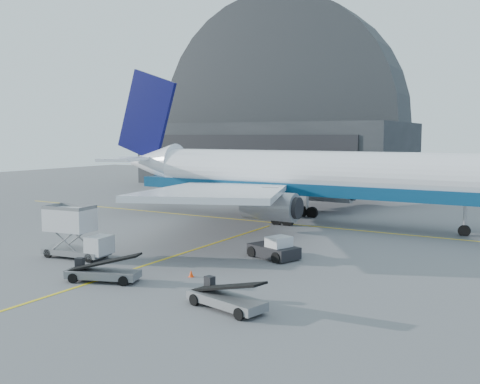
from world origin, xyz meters
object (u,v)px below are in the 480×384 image
Objects in this scene: catering_truck at (75,233)px; belt_loader_b at (226,298)px; pushback_tug at (275,250)px; airliner at (295,176)px; belt_loader_a at (102,272)px.

catering_truck reaches higher than belt_loader_b.
pushback_tug is (13.75, 7.73, -1.27)m from catering_truck.
airliner is at bearing 120.75° from belt_loader_b.
catering_truck is 1.30× the size of pushback_tug.
pushback_tug is 0.87× the size of belt_loader_a.
belt_loader_a is 0.98× the size of belt_loader_b.
catering_truck is at bearing 177.75° from belt_loader_b.
belt_loader_a is (-6.89, -11.75, -0.09)m from pushback_tug.
catering_truck is 17.62m from belt_loader_b.
pushback_tug is at bearing -70.44° from airliner.
airliner is 29.84m from belt_loader_a.
airliner is 9.89× the size of belt_loader_b.
catering_truck is 15.83m from pushback_tug.
airliner is 11.63× the size of pushback_tug.
belt_loader_b is (16.92, -4.72, -1.36)m from catering_truck.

